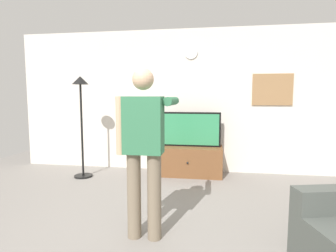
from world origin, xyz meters
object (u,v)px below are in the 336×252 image
(framed_picture, at_px, (272,90))
(floor_lamp, at_px, (81,106))
(person_standing_nearer_lamp, at_px, (144,144))
(television, at_px, (189,129))
(tv_stand, at_px, (189,161))
(wall_clock, at_px, (191,52))

(framed_picture, height_order, floor_lamp, framed_picture)
(framed_picture, height_order, person_standing_nearer_lamp, framed_picture)
(floor_lamp, bearing_deg, television, 14.54)
(tv_stand, xyz_separation_m, television, (0.00, 0.05, 0.58))
(wall_clock, xyz_separation_m, floor_lamp, (-1.86, -0.73, -0.98))
(tv_stand, xyz_separation_m, person_standing_nearer_lamp, (-0.25, -2.35, 0.70))
(television, relative_size, person_standing_nearer_lamp, 0.66)
(framed_picture, bearing_deg, floor_lamp, -167.65)
(television, height_order, wall_clock, wall_clock)
(television, relative_size, floor_lamp, 0.63)
(television, relative_size, framed_picture, 1.60)
(television, bearing_deg, tv_stand, -90.00)
(floor_lamp, bearing_deg, wall_clock, 21.31)
(wall_clock, bearing_deg, television, -90.00)
(framed_picture, relative_size, person_standing_nearer_lamp, 0.41)
(tv_stand, distance_m, floor_lamp, 2.17)
(floor_lamp, bearing_deg, person_standing_nearer_lamp, -49.88)
(tv_stand, xyz_separation_m, floor_lamp, (-1.86, -0.44, 1.02))
(wall_clock, height_order, framed_picture, wall_clock)
(tv_stand, relative_size, television, 1.06)
(wall_clock, relative_size, person_standing_nearer_lamp, 0.14)
(tv_stand, height_order, television, television)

